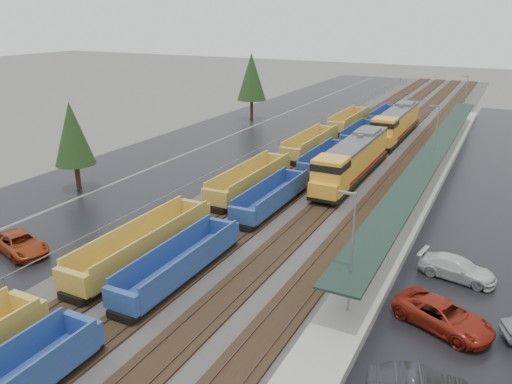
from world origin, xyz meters
TOP-DOWN VIEW (x-y plane):
  - ballast_strip at (0.00, 60.00)m, footprint 20.00×160.00m
  - trackbed at (-0.00, 60.00)m, footprint 14.60×160.00m
  - west_parking_lot at (-15.00, 60.00)m, footprint 10.00×160.00m
  - west_road at (-25.00, 60.00)m, footprint 9.00×160.00m
  - station_platform at (9.50, 50.01)m, footprint 3.00×80.00m
  - chainlink_fence at (-9.50, 58.44)m, footprint 0.08×160.04m
  - tree_west_near at (-22.00, 30.00)m, footprint 3.96×3.96m
  - tree_west_far at (-23.00, 70.00)m, footprint 4.84×4.84m
  - locomotive_lead at (2.00, 45.14)m, footprint 2.98×19.62m
  - locomotive_trail at (2.00, 66.14)m, footprint 2.98×19.62m
  - well_string_yellow at (-6.00, 29.02)m, footprint 2.70×97.05m
  - well_string_blue at (-2.00, 33.98)m, footprint 2.48×98.44m
  - parked_car_west_c at (-14.96, 17.36)m, footprint 3.80×5.88m
  - parked_car_east_b at (14.54, 21.86)m, footprint 4.65×6.23m
  - parked_car_east_c at (14.56, 28.27)m, footprint 2.88×5.35m

SIDE VIEW (x-z plane):
  - west_parking_lot at x=-15.00m, z-range 0.00..0.02m
  - west_road at x=-25.00m, z-range 0.00..0.02m
  - ballast_strip at x=0.00m, z-range 0.00..0.08m
  - trackbed at x=0.00m, z-range 0.05..0.27m
  - station_platform at x=9.50m, z-range -3.27..4.73m
  - parked_car_east_c at x=14.56m, z-range 0.00..1.47m
  - parked_car_west_c at x=-14.96m, z-range 0.00..1.51m
  - parked_car_east_b at x=14.54m, z-range 0.00..1.57m
  - well_string_blue at x=-2.00m, z-range 0.01..2.21m
  - well_string_yellow at x=-6.00m, z-range -0.01..2.38m
  - chainlink_fence at x=-9.50m, z-range 0.60..2.62m
  - locomotive_lead at x=2.00m, z-range 0.15..4.59m
  - locomotive_trail at x=2.00m, z-range 0.15..4.59m
  - tree_west_near at x=-22.00m, z-range 1.32..10.32m
  - tree_west_far at x=-23.00m, z-range 1.62..12.62m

